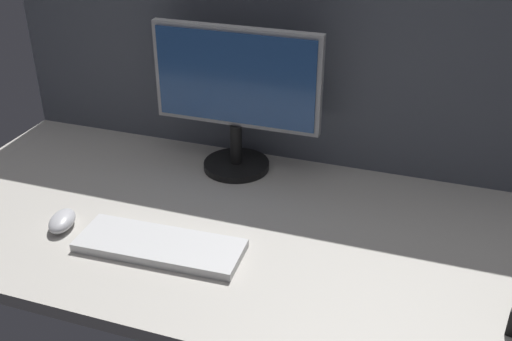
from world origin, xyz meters
TOP-DOWN VIEW (x-y plane):
  - ground_plane at (0.00, 0.00)cm, footprint 180.00×80.00cm
  - cubicle_wall_back at (0.00, 37.50)cm, footprint 180.00×5.00cm
  - monitor at (-19.95, 25.13)cm, footprint 45.08×18.00cm
  - keyboard at (-22.69, -16.33)cm, footprint 37.52×14.57cm
  - mouse at (-48.17, -15.78)cm, footprint 7.96×10.75cm

SIDE VIEW (x-z plane):
  - ground_plane at x=0.00cm, z-range -3.00..0.00cm
  - keyboard at x=-22.69cm, z-range 0.00..2.00cm
  - mouse at x=-48.17cm, z-range 0.00..3.40cm
  - monitor at x=-19.95cm, z-range 2.38..41.54cm
  - cubicle_wall_back at x=0.00cm, z-range 0.00..60.70cm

